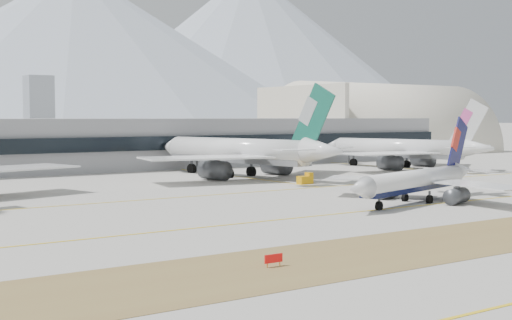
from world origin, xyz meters
TOP-DOWN VIEW (x-y plane):
  - ground at (0.00, 0.00)m, footprint 3000.00×3000.00m
  - taxiing_airliner at (32.27, -1.03)m, footprint 46.00×39.17m
  - widebody_cathay at (35.04, 61.76)m, footprint 65.24×64.79m
  - widebody_china_air at (92.47, 60.96)m, footprint 56.97×56.86m
  - terminal at (0.00, 114.84)m, footprint 280.00×43.10m
  - hangar at (154.56, 135.00)m, footprint 91.00×60.00m
  - hold_sign_left at (-22.68, -32.00)m, footprint 2.20×0.15m
  - gse_c at (36.99, 38.37)m, footprint 3.55×2.00m

SIDE VIEW (x-z plane):
  - ground at x=0.00m, z-range 0.00..0.00m
  - hangar at x=154.56m, z-range -29.86..30.14m
  - hold_sign_left at x=-22.68m, z-range 0.20..1.55m
  - gse_c at x=36.99m, z-range -0.25..2.35m
  - taxiing_airliner at x=32.27m, z-range -4.09..11.70m
  - widebody_china_air at x=92.47m, z-range -4.91..16.06m
  - widebody_cathay at x=35.04m, z-range -5.56..18.17m
  - terminal at x=0.00m, z-range 0.00..15.00m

